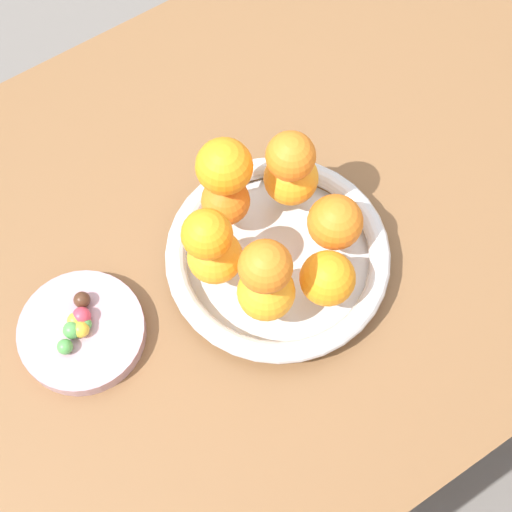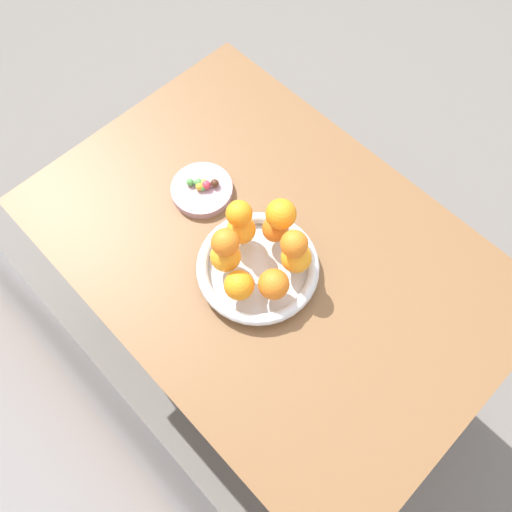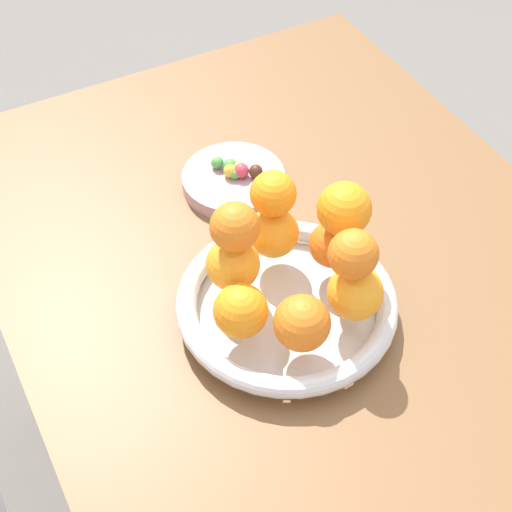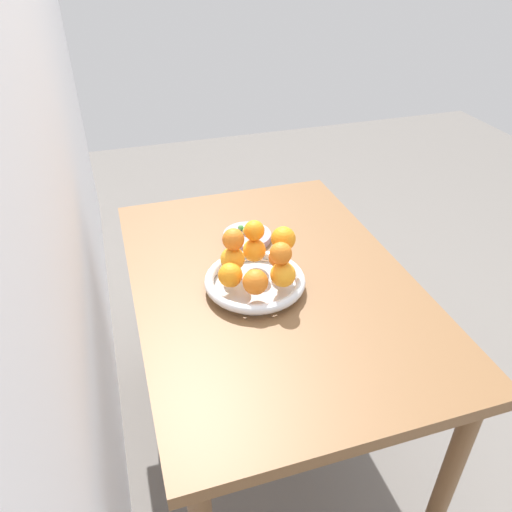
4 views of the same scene
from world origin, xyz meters
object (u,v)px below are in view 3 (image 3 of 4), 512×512
(candy_ball_3, at_px, (235,174))
(candy_ball_6, at_px, (236,169))
(orange_5, at_px, (353,294))
(candy_ball_4, at_px, (243,170))
(candy_ball_0, at_px, (217,163))
(orange_0, at_px, (334,247))
(orange_7, at_px, (344,209))
(orange_1, at_px, (273,232))
(orange_3, at_px, (241,311))
(fruit_bowl, at_px, (286,305))
(orange_6, at_px, (353,254))
(candy_ball_1, at_px, (256,171))
(dining_table, at_px, (312,327))
(orange_4, at_px, (302,323))
(orange_8, at_px, (273,194))
(candy_dish, at_px, (234,180))
(candy_ball_5, at_px, (230,171))
(candy_ball_7, at_px, (233,171))
(orange_2, at_px, (233,264))
(orange_9, at_px, (235,227))
(candy_ball_2, at_px, (230,166))

(candy_ball_3, height_order, candy_ball_6, candy_ball_6)
(orange_5, xyz_separation_m, candy_ball_6, (0.30, 0.00, -0.04))
(candy_ball_4, bearing_deg, candy_ball_0, 35.42)
(candy_ball_0, bearing_deg, orange_0, -170.79)
(orange_7, relative_size, candy_ball_0, 3.60)
(orange_1, xyz_separation_m, orange_3, (-0.09, 0.09, -0.00))
(fruit_bowl, distance_m, orange_6, 0.14)
(orange_5, bearing_deg, candy_ball_3, 1.27)
(candy_ball_1, bearing_deg, dining_table, 174.84)
(dining_table, relative_size, orange_4, 16.61)
(orange_6, distance_m, orange_8, 0.13)
(orange_3, distance_m, candy_ball_0, 0.31)
(candy_dish, bearing_deg, orange_8, 170.66)
(orange_1, relative_size, candy_ball_5, 3.26)
(orange_8, xyz_separation_m, candy_ball_7, (0.16, -0.03, -0.10))
(orange_0, relative_size, orange_5, 0.89)
(candy_ball_6, bearing_deg, candy_ball_7, 89.75)
(candy_ball_4, distance_m, candy_ball_6, 0.01)
(fruit_bowl, bearing_deg, orange_8, -16.03)
(dining_table, distance_m, orange_2, 0.19)
(orange_5, height_order, candy_ball_4, orange_5)
(orange_7, distance_m, candy_ball_6, 0.25)
(orange_2, xyz_separation_m, candy_ball_0, (0.22, -0.08, -0.04))
(candy_ball_0, bearing_deg, orange_6, -177.02)
(candy_ball_0, xyz_separation_m, candy_ball_6, (-0.02, -0.02, 0.00))
(fruit_bowl, bearing_deg, candy_ball_0, -7.74)
(orange_5, relative_size, candy_ball_3, 4.24)
(orange_6, height_order, candy_ball_3, orange_6)
(orange_6, relative_size, candy_ball_0, 3.15)
(orange_0, height_order, candy_ball_5, orange_0)
(orange_2, xyz_separation_m, orange_9, (-0.00, -0.00, 0.06))
(orange_5, xyz_separation_m, candy_ball_1, (0.28, -0.02, -0.04))
(orange_3, bearing_deg, candy_ball_2, -24.14)
(orange_0, distance_m, candy_ball_5, 0.23)
(orange_2, xyz_separation_m, orange_3, (-0.07, 0.02, -0.00))
(orange_1, distance_m, orange_2, 0.07)
(fruit_bowl, bearing_deg, orange_6, -133.25)
(orange_9, bearing_deg, orange_1, -69.02)
(orange_3, relative_size, orange_8, 1.13)
(candy_dish, relative_size, orange_8, 2.62)
(candy_ball_0, xyz_separation_m, candy_ball_2, (-0.02, -0.01, 0.00))
(orange_5, bearing_deg, candy_ball_7, 1.07)
(candy_ball_6, bearing_deg, candy_ball_4, -146.58)
(orange_3, xyz_separation_m, candy_ball_3, (0.25, -0.12, -0.04))
(orange_4, xyz_separation_m, candy_ball_6, (0.31, -0.07, -0.04))
(orange_5, xyz_separation_m, orange_7, (0.08, -0.03, 0.06))
(orange_7, height_order, candy_ball_1, orange_7)
(orange_0, distance_m, candy_ball_6, 0.23)
(candy_ball_2, bearing_deg, orange_0, -173.26)
(orange_1, distance_m, orange_3, 0.13)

